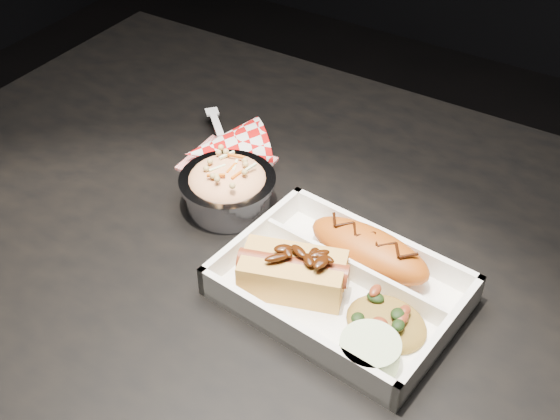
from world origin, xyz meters
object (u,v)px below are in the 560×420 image
object	(u,v)px
food_tray	(340,290)
napkin_fork	(225,149)
foil_coleslaw_cup	(228,186)
fried_pastry	(369,250)
dining_table	(305,303)
hotdog	(293,271)

from	to	relation	value
food_tray	napkin_fork	distance (m)	0.29
foil_coleslaw_cup	napkin_fork	size ratio (longest dim) A/B	0.78
napkin_fork	fried_pastry	bearing A→B (deg)	24.19
napkin_fork	food_tray	bearing A→B (deg)	13.57
dining_table	hotdog	size ratio (longest dim) A/B	9.64
fried_pastry	napkin_fork	bearing A→B (deg)	161.42
fried_pastry	foil_coleslaw_cup	xyz separation A→B (m)	(-0.20, 0.01, 0.00)
foil_coleslaw_cup	napkin_fork	xyz separation A→B (m)	(-0.06, 0.08, -0.02)
dining_table	hotdog	distance (m)	0.14
foil_coleslaw_cup	napkin_fork	world-z (taller)	foil_coleslaw_cup
dining_table	hotdog	world-z (taller)	hotdog
fried_pastry	napkin_fork	size ratio (longest dim) A/B	0.99
fried_pastry	foil_coleslaw_cup	size ratio (longest dim) A/B	1.26
fried_pastry	napkin_fork	world-z (taller)	napkin_fork
food_tray	foil_coleslaw_cup	bearing A→B (deg)	168.06
foil_coleslaw_cup	food_tray	bearing A→B (deg)	-17.77
dining_table	foil_coleslaw_cup	distance (m)	0.18
fried_pastry	hotdog	size ratio (longest dim) A/B	1.21
food_tray	dining_table	bearing A→B (deg)	153.06
fried_pastry	food_tray	bearing A→B (deg)	-95.83
foil_coleslaw_cup	fried_pastry	bearing A→B (deg)	-1.93
dining_table	hotdog	bearing A→B (deg)	-73.64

